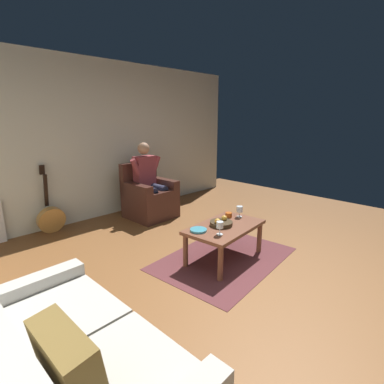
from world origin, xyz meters
TOP-DOWN VIEW (x-y plane):
  - ground_plane at (0.00, 0.00)m, footprint 7.56×7.56m
  - wall_back at (0.00, -3.18)m, footprint 5.82×0.06m
  - rug at (-0.04, -0.59)m, footprint 1.80×1.34m
  - armchair at (-0.36, -2.53)m, footprint 0.75×0.75m
  - person_seated at (-0.36, -2.51)m, footprint 0.63×0.57m
  - couch at (2.13, 0.07)m, footprint 0.84×1.58m
  - coffee_table at (-0.04, -0.59)m, footprint 1.04×0.68m
  - guitar at (1.13, -2.98)m, footprint 0.40×0.24m
  - wine_glass_near at (-0.42, -0.66)m, footprint 0.08×0.08m
  - wine_glass_far at (0.22, -0.46)m, footprint 0.08×0.08m
  - fruit_bowl at (-0.01, -0.62)m, footprint 0.27×0.27m
  - decorative_dish at (0.31, -0.69)m, footprint 0.19×0.19m
  - candle_jar at (-0.31, -0.75)m, footprint 0.09×0.09m

SIDE VIEW (x-z plane):
  - ground_plane at x=0.00m, z-range 0.00..0.00m
  - rug at x=-0.04m, z-range 0.00..0.01m
  - guitar at x=1.13m, z-range -0.28..0.74m
  - couch at x=2.13m, z-range -0.12..0.75m
  - armchair at x=-0.36m, z-range -0.14..0.80m
  - coffee_table at x=-0.04m, z-range 0.16..0.59m
  - decorative_dish at x=0.31m, z-range 0.44..0.46m
  - candle_jar at x=-0.31m, z-range 0.44..0.50m
  - fruit_bowl at x=-0.01m, z-range 0.42..0.52m
  - wine_glass_near at x=-0.42m, z-range 0.46..0.61m
  - wine_glass_far at x=0.22m, z-range 0.46..0.62m
  - person_seated at x=-0.36m, z-range 0.04..1.33m
  - wall_back at x=0.00m, z-range 0.00..2.63m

